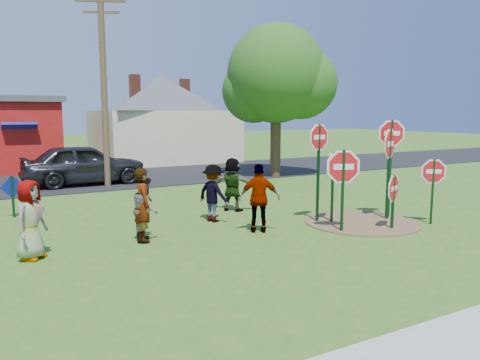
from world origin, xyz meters
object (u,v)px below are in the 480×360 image
(stop_sign_d, at_px, (389,151))
(leafy_tree, at_px, (278,79))
(person_a, at_px, (30,220))
(utility_pole, at_px, (104,84))
(stop_sign_c, at_px, (391,145))
(stop_sign_b, at_px, (319,147))
(suv, at_px, (84,164))
(stop_sign_a, at_px, (343,173))
(person_b, at_px, (143,205))

(stop_sign_d, bearing_deg, leafy_tree, 50.02)
(person_a, xyz_separation_m, utility_pole, (3.74, 9.04, 3.36))
(utility_pole, bearing_deg, stop_sign_c, -59.43)
(stop_sign_b, height_order, utility_pole, utility_pole)
(suv, bearing_deg, utility_pole, -144.51)
(person_a, bearing_deg, stop_sign_a, -60.24)
(person_b, xyz_separation_m, leafy_tree, (9.17, 8.04, 3.74))
(stop_sign_a, relative_size, stop_sign_c, 0.76)
(stop_sign_b, xyz_separation_m, leafy_tree, (4.29, 8.47, 2.52))
(stop_sign_c, relative_size, person_b, 1.70)
(stop_sign_b, relative_size, leafy_tree, 0.40)
(stop_sign_b, distance_m, utility_pole, 10.17)
(stop_sign_c, bearing_deg, leafy_tree, 102.48)
(stop_sign_a, relative_size, person_b, 1.30)
(stop_sign_d, distance_m, person_b, 7.02)
(stop_sign_b, relative_size, stop_sign_d, 1.04)
(leafy_tree, bearing_deg, stop_sign_c, -103.14)
(suv, bearing_deg, stop_sign_a, -160.56)
(person_a, distance_m, person_b, 2.50)
(person_b, distance_m, utility_pole, 9.52)
(person_b, bearing_deg, stop_sign_b, -87.04)
(person_a, relative_size, person_b, 0.96)
(stop_sign_b, relative_size, person_b, 1.64)
(stop_sign_d, xyz_separation_m, suv, (-6.31, 10.98, -1.08))
(stop_sign_d, relative_size, utility_pole, 0.35)
(person_a, height_order, person_b, person_b)
(utility_pole, relative_size, leafy_tree, 1.11)
(person_b, bearing_deg, suv, 4.93)
(stop_sign_b, relative_size, person_a, 1.71)
(stop_sign_a, height_order, suv, stop_sign_a)
(stop_sign_b, bearing_deg, stop_sign_c, -23.98)
(person_a, xyz_separation_m, person_b, (2.50, 0.21, 0.04))
(stop_sign_c, height_order, utility_pole, utility_pole)
(stop_sign_a, distance_m, person_b, 5.06)
(stop_sign_a, bearing_deg, utility_pole, 133.65)
(stop_sign_d, xyz_separation_m, leafy_tree, (2.34, 9.20, 2.65))
(person_a, bearing_deg, suv, 23.82)
(suv, bearing_deg, person_b, 176.02)
(stop_sign_a, distance_m, utility_pole, 11.32)
(stop_sign_a, xyz_separation_m, suv, (-4.23, 11.41, -0.63))
(stop_sign_d, xyz_separation_m, person_a, (-9.33, 0.96, -1.14))
(stop_sign_b, bearing_deg, leafy_tree, 53.93)
(stop_sign_a, distance_m, stop_sign_c, 2.45)
(stop_sign_b, xyz_separation_m, person_a, (-7.38, 0.22, -1.27))
(stop_sign_c, height_order, person_b, stop_sign_c)
(stop_sign_c, bearing_deg, utility_pole, 146.19)
(stop_sign_d, xyz_separation_m, utility_pole, (-5.59, 10.00, 2.22))
(person_b, height_order, leafy_tree, leafy_tree)
(person_a, relative_size, suv, 0.33)
(person_a, distance_m, utility_pole, 10.34)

